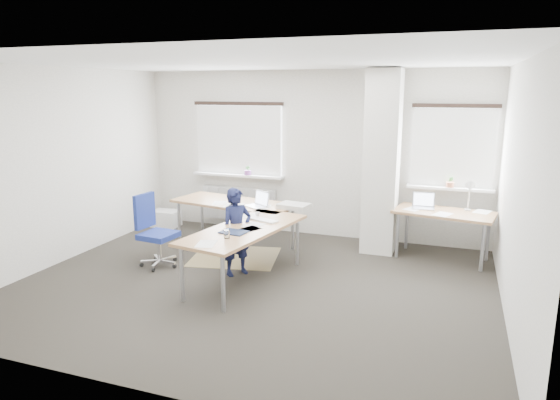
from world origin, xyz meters
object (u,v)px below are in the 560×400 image
(desk_main, at_px, (243,216))
(person, at_px, (237,232))
(task_chair, at_px, (157,246))
(desk_side, at_px, (444,214))

(desk_main, distance_m, person, 0.50)
(desk_main, relative_size, task_chair, 2.87)
(desk_side, bearing_deg, desk_main, -147.61)
(desk_side, xyz_separation_m, person, (-2.61, -1.60, -0.09))
(desk_side, bearing_deg, person, -138.50)
(desk_main, height_order, task_chair, task_chair)
(desk_main, bearing_deg, person, -65.31)
(desk_side, bearing_deg, task_chair, -146.30)
(task_chair, bearing_deg, desk_side, 29.68)
(desk_main, relative_size, desk_side, 1.98)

